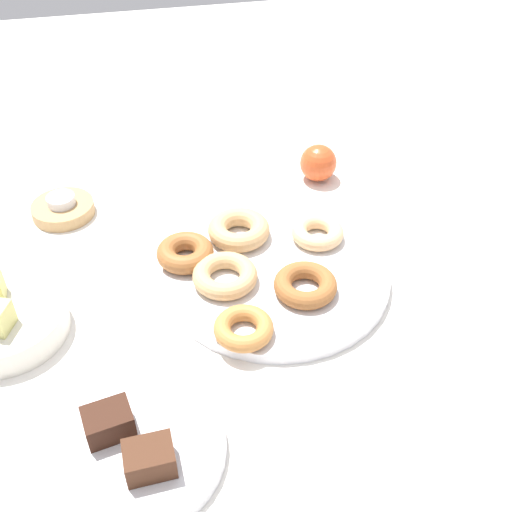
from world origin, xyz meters
The scene contains 15 objects.
ground_plane centered at (0.00, 0.00, 0.00)m, with size 2.40×2.40×0.00m, color white.
donut_plate centered at (0.00, 0.00, 0.01)m, with size 0.33×0.33×0.02m, color silver.
donut_0 centered at (0.08, 0.04, 0.03)m, with size 0.09×0.09×0.03m, color tan.
donut_1 centered at (-0.11, 0.07, 0.03)m, with size 0.08×0.08×0.02m, color #BC7A3D.
donut_2 centered at (0.05, -0.08, 0.03)m, with size 0.08×0.08×0.02m, color #EABC84.
donut_3 centered at (-0.01, 0.08, 0.03)m, with size 0.09×0.09×0.03m, color tan.
donut_4 centered at (0.05, 0.13, 0.03)m, with size 0.08×0.08×0.03m, color #995B2D.
donut_5 centered at (-0.06, -0.03, 0.03)m, with size 0.09×0.09×0.03m, color #995B2D.
cake_plate centered at (-0.25, 0.22, 0.01)m, with size 0.20×0.20×0.02m, color silver.
brownie_near centered at (-0.28, 0.21, 0.03)m, with size 0.04×0.05×0.03m, color #472819.
brownie_far centered at (-0.22, 0.25, 0.03)m, with size 0.04×0.05×0.03m, color #381E14.
candle_holder centered at (0.23, 0.31, 0.01)m, with size 0.10×0.10×0.02m, color tan.
tealight centered at (0.23, 0.31, 0.03)m, with size 0.05×0.05×0.01m, color silver.
fruit_bowl centered at (-0.03, 0.37, 0.02)m, with size 0.16×0.16×0.04m, color silver.
apple centered at (0.24, -0.14, 0.03)m, with size 0.07×0.07×0.07m, color #CC4C23.
Camera 1 is at (-0.65, 0.18, 0.61)m, focal length 43.45 mm.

